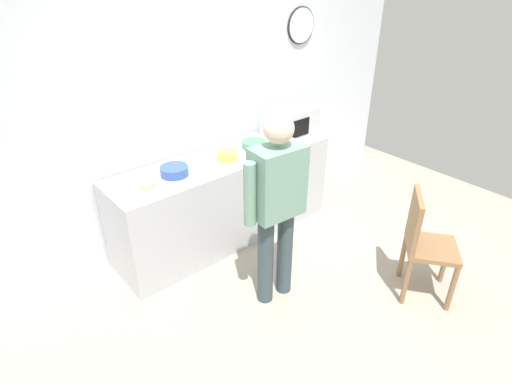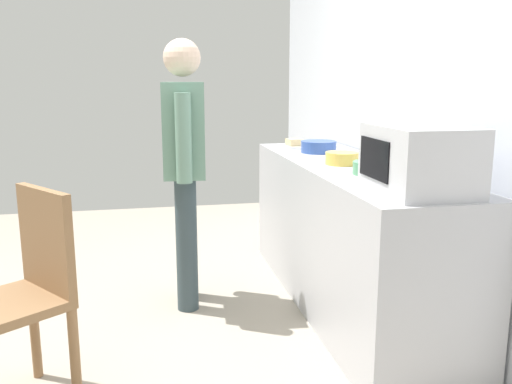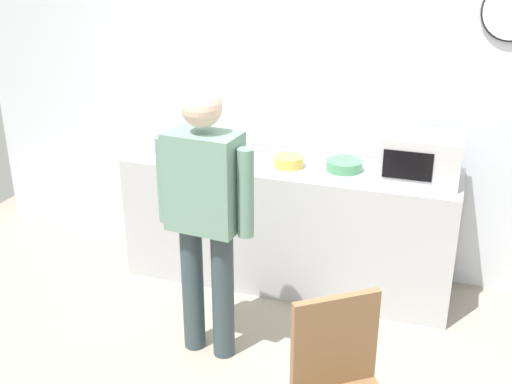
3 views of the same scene
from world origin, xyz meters
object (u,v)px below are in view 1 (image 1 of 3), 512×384
microwave (289,122)px  salad_bowl (254,144)px  sandwich_plate (147,187)px  wooden_chair (423,242)px  mixing_bowl (227,155)px  spoon_utensil (134,175)px  cereal_bowl (174,171)px  fork_utensil (197,152)px  person_standing (277,199)px

microwave → salad_bowl: 0.50m
sandwich_plate → wooden_chair: bearing=-45.7°
mixing_bowl → spoon_utensil: (-0.82, 0.26, -0.03)m
salad_bowl → cereal_bowl: size_ratio=0.98×
sandwich_plate → wooden_chair: size_ratio=0.26×
salad_bowl → mixing_bowl: size_ratio=1.19×
sandwich_plate → fork_utensil: bearing=26.3°
sandwich_plate → person_standing: size_ratio=0.15×
salad_bowl → wooden_chair: salad_bowl is taller
person_standing → mixing_bowl: bearing=76.5°
salad_bowl → cereal_bowl: (-0.92, -0.02, 0.01)m
sandwich_plate → cereal_bowl: (0.31, 0.09, 0.02)m
spoon_utensil → person_standing: (0.60, -1.19, 0.05)m
microwave → spoon_utensil: size_ratio=2.94×
microwave → spoon_utensil: (-1.67, 0.22, -0.15)m
microwave → sandwich_plate: microwave is taller
sandwich_plate → cereal_bowl: cereal_bowl is taller
fork_utensil → mixing_bowl: bearing=-65.9°
microwave → spoon_utensil: bearing=172.5°
wooden_chair → spoon_utensil: bearing=128.6°
cereal_bowl → fork_utensil: 0.50m
mixing_bowl → fork_utensil: mixing_bowl is taller
salad_bowl → cereal_bowl: 0.92m
salad_bowl → person_standing: bearing=-121.3°
cereal_bowl → fork_utensil: bearing=33.3°
mixing_bowl → wooden_chair: bearing=-66.5°
salad_bowl → cereal_bowl: bearing=-178.8°
sandwich_plate → fork_utensil: (0.72, 0.36, -0.02)m
cereal_bowl → mixing_bowl: bearing=-3.3°
salad_bowl → fork_utensil: salad_bowl is taller
microwave → spoon_utensil: 1.70m
sandwich_plate → salad_bowl: size_ratio=1.00×
microwave → cereal_bowl: size_ratio=2.03×
salad_bowl → spoon_utensil: 1.21m
person_standing → wooden_chair: (0.95, -0.75, -0.43)m
fork_utensil → wooden_chair: wooden_chair is taller
salad_bowl → spoon_utensil: (-1.19, 0.21, -0.03)m
salad_bowl → spoon_utensil: bearing=169.9°
microwave → fork_utensil: microwave is taller
fork_utensil → person_standing: bearing=-94.0°
sandwich_plate → cereal_bowl: 0.32m
mixing_bowl → fork_utensil: 0.33m
microwave → mixing_bowl: size_ratio=2.47×
fork_utensil → microwave: bearing=-14.7°
mixing_bowl → fork_utensil: bearing=114.1°
fork_utensil → cereal_bowl: bearing=-146.7°
fork_utensil → spoon_utensil: size_ratio=1.00×
salad_bowl → sandwich_plate: bearing=-175.1°
mixing_bowl → person_standing: 0.95m
cereal_bowl → mixing_bowl: size_ratio=1.22×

